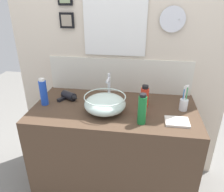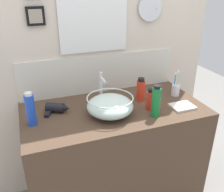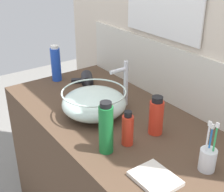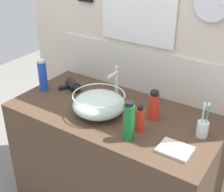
# 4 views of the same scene
# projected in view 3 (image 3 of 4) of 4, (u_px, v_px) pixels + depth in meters

# --- Properties ---
(vanity_counter) EXTENTS (1.30, 0.66, 0.85)m
(vanity_counter) POSITION_uv_depth(u_px,v_px,m) (114.00, 182.00, 1.73)
(vanity_counter) COLOR #4C3828
(vanity_counter) RESTS_ON ground
(back_panel) EXTENTS (1.91, 0.10, 2.51)m
(back_panel) POSITION_uv_depth(u_px,v_px,m) (172.00, 26.00, 1.56)
(back_panel) COLOR beige
(back_panel) RESTS_ON ground
(glass_bowl_sink) EXTENTS (0.32, 0.32, 0.13)m
(glass_bowl_sink) POSITION_uv_depth(u_px,v_px,m) (94.00, 103.00, 1.52)
(glass_bowl_sink) COLOR silver
(glass_bowl_sink) RESTS_ON vanity_counter
(faucet) EXTENTS (0.02, 0.11, 0.24)m
(faucet) POSITION_uv_depth(u_px,v_px,m) (124.00, 81.00, 1.58)
(faucet) COLOR silver
(faucet) RESTS_ON vanity_counter
(hair_drier) EXTENTS (0.19, 0.14, 0.07)m
(hair_drier) POSITION_uv_depth(u_px,v_px,m) (87.00, 80.00, 1.86)
(hair_drier) COLOR black
(hair_drier) RESTS_ON vanity_counter
(toothbrush_cup) EXTENTS (0.06, 0.06, 0.21)m
(toothbrush_cup) POSITION_uv_depth(u_px,v_px,m) (208.00, 158.00, 1.15)
(toothbrush_cup) COLOR silver
(toothbrush_cup) RESTS_ON vanity_counter
(spray_bottle) EXTENTS (0.06, 0.06, 0.18)m
(spray_bottle) POSITION_uv_depth(u_px,v_px,m) (156.00, 116.00, 1.37)
(spray_bottle) COLOR red
(spray_bottle) RESTS_ON vanity_counter
(lotion_bottle) EXTENTS (0.06, 0.06, 0.22)m
(lotion_bottle) POSITION_uv_depth(u_px,v_px,m) (106.00, 128.00, 1.23)
(lotion_bottle) COLOR #197233
(lotion_bottle) RESTS_ON vanity_counter
(soap_dispenser) EXTENTS (0.06, 0.06, 0.22)m
(soap_dispenser) POSITION_uv_depth(u_px,v_px,m) (56.00, 64.00, 1.90)
(soap_dispenser) COLOR blue
(soap_dispenser) RESTS_ON vanity_counter
(shampoo_bottle) EXTENTS (0.05, 0.05, 0.16)m
(shampoo_bottle) POSITION_uv_depth(u_px,v_px,m) (128.00, 129.00, 1.29)
(shampoo_bottle) COLOR red
(shampoo_bottle) RESTS_ON vanity_counter
(hand_towel) EXTENTS (0.17, 0.13, 0.02)m
(hand_towel) POSITION_uv_depth(u_px,v_px,m) (155.00, 179.00, 1.12)
(hand_towel) COLOR silver
(hand_towel) RESTS_ON vanity_counter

